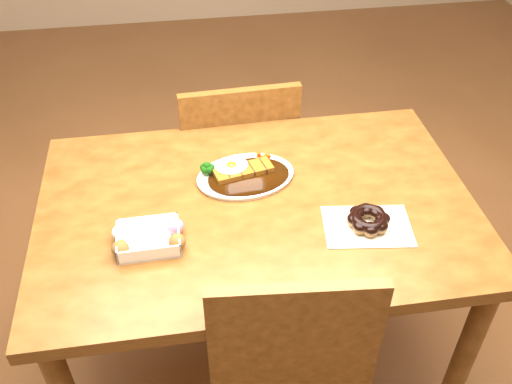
{
  "coord_description": "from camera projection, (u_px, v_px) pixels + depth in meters",
  "views": [
    {
      "loc": [
        -0.18,
        -1.17,
        1.79
      ],
      "look_at": [
        -0.01,
        -0.02,
        0.81
      ],
      "focal_mm": 40.0,
      "sensor_mm": 36.0,
      "label": 1
    }
  ],
  "objects": [
    {
      "name": "pon_de_ring",
      "position": [
        368.0,
        220.0,
        1.49
      ],
      "size": [
        0.25,
        0.19,
        0.04
      ],
      "rotation": [
        0.0,
        0.0,
        -0.13
      ],
      "color": "silver",
      "rests_on": "table"
    },
    {
      "name": "katsu_curry_plate",
      "position": [
        244.0,
        174.0,
        1.65
      ],
      "size": [
        0.31,
        0.24,
        0.06
      ],
      "rotation": [
        0.0,
        0.0,
        0.15
      ],
      "color": "white",
      "rests_on": "table"
    },
    {
      "name": "table",
      "position": [
        257.0,
        229.0,
        1.64
      ],
      "size": [
        1.2,
        0.8,
        0.75
      ],
      "color": "#4E2E0F",
      "rests_on": "ground"
    },
    {
      "name": "ground",
      "position": [
        257.0,
        359.0,
        2.06
      ],
      "size": [
        6.0,
        6.0,
        0.0
      ],
      "primitive_type": "plane",
      "color": "brown",
      "rests_on": "ground"
    },
    {
      "name": "donut_box",
      "position": [
        149.0,
        238.0,
        1.44
      ],
      "size": [
        0.19,
        0.13,
        0.05
      ],
      "rotation": [
        0.0,
        0.0,
        0.02
      ],
      "color": "white",
      "rests_on": "table"
    },
    {
      "name": "chair_far",
      "position": [
        236.0,
        164.0,
        2.15
      ],
      "size": [
        0.44,
        0.44,
        0.87
      ],
      "rotation": [
        0.0,
        0.0,
        3.18
      ],
      "color": "#4E2E0F",
      "rests_on": "ground"
    }
  ]
}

